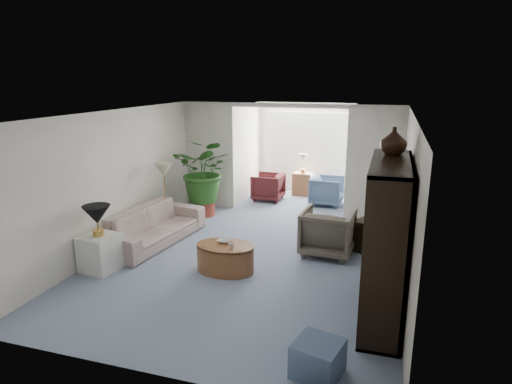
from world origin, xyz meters
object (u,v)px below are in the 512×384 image
(sunroom_chair_blue, at_px, (327,191))
(plant_pot, at_px, (206,208))
(sunroom_chair_maroon, at_px, (268,187))
(floor_lamp, at_px, (164,170))
(coffee_table, at_px, (225,258))
(cabinet_urn, at_px, (394,141))
(ottoman, at_px, (318,359))
(sunroom_table, at_px, (303,184))
(table_lamp, at_px, (97,215))
(entertainment_cabinet, at_px, (386,241))
(framed_picture, at_px, (408,176))
(coffee_bowl, at_px, (224,241))
(wingback_chair, at_px, (328,232))
(coffee_cup, at_px, (232,246))
(end_table, at_px, (100,253))
(side_table_dark, at_px, (369,237))
(sofa, at_px, (154,226))

(sunroom_chair_blue, bearing_deg, plant_pot, 125.48)
(sunroom_chair_maroon, bearing_deg, floor_lamp, -25.43)
(coffee_table, bearing_deg, cabinet_urn, -3.73)
(ottoman, distance_m, sunroom_table, 7.37)
(table_lamp, relative_size, entertainment_cabinet, 0.21)
(framed_picture, xyz_separation_m, coffee_table, (-2.68, -0.27, -1.47))
(coffee_bowl, xyz_separation_m, wingback_chair, (1.52, 1.11, -0.07))
(plant_pot, bearing_deg, coffee_cup, -59.36)
(coffee_cup, bearing_deg, sunroom_chair_blue, 79.02)
(end_table, xyz_separation_m, coffee_bowl, (1.90, 0.65, 0.18))
(side_table_dark, relative_size, plant_pot, 1.44)
(coffee_cup, xyz_separation_m, entertainment_cabinet, (2.30, -0.56, 0.54))
(coffee_bowl, height_order, plant_pot, coffee_bowl)
(coffee_cup, height_order, sunroom_chair_maroon, sunroom_chair_maroon)
(coffee_table, xyz_separation_m, sunroom_table, (0.26, 5.08, 0.07))
(coffee_bowl, bearing_deg, coffee_cup, -45.00)
(cabinet_urn, relative_size, sunroom_chair_maroon, 0.48)
(side_table_dark, bearing_deg, entertainment_cabinet, -82.75)
(wingback_chair, xyz_separation_m, sunroom_chair_blue, (-0.46, 3.12, -0.06))
(coffee_table, height_order, cabinet_urn, cabinet_urn)
(end_table, bearing_deg, sunroom_chair_blue, 58.71)
(end_table, xyz_separation_m, floor_lamp, (0.05, 2.11, 0.95))
(floor_lamp, bearing_deg, coffee_table, -39.49)
(side_table_dark, xyz_separation_m, sunroom_chair_maroon, (-2.66, 2.82, 0.05))
(framed_picture, relative_size, wingback_chair, 0.56)
(framed_picture, height_order, sunroom_chair_blue, framed_picture)
(table_lamp, xyz_separation_m, coffee_table, (1.95, 0.55, -0.72))
(coffee_table, relative_size, ottoman, 2.01)
(coffee_cup, relative_size, entertainment_cabinet, 0.04)
(floor_lamp, bearing_deg, ottoman, -44.45)
(coffee_table, height_order, coffee_bowl, coffee_bowl)
(sunroom_chair_blue, bearing_deg, coffee_cup, 170.68)
(coffee_bowl, bearing_deg, end_table, -161.25)
(end_table, height_order, floor_lamp, floor_lamp)
(floor_lamp, xyz_separation_m, plant_pot, (0.42, 1.09, -1.09))
(coffee_bowl, xyz_separation_m, ottoman, (1.90, -2.21, -0.29))
(wingback_chair, relative_size, sunroom_table, 1.50)
(wingback_chair, relative_size, cabinet_urn, 2.50)
(floor_lamp, distance_m, wingback_chair, 3.50)
(floor_lamp, distance_m, ottoman, 5.36)
(entertainment_cabinet, relative_size, plant_pot, 5.17)
(coffee_table, bearing_deg, sunroom_table, 87.08)
(coffee_cup, height_order, sunroom_chair_blue, sunroom_chair_blue)
(ottoman, height_order, plant_pot, ottoman)
(framed_picture, distance_m, cabinet_urn, 0.73)
(end_table, relative_size, wingback_chair, 0.66)
(floor_lamp, height_order, sunroom_table, floor_lamp)
(sofa, xyz_separation_m, ottoman, (3.60, -2.92, -0.14))
(sofa, bearing_deg, plant_pot, -0.86)
(wingback_chair, distance_m, cabinet_urn, 2.49)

